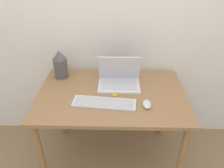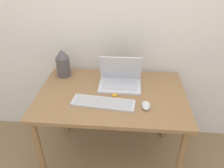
{
  "view_description": "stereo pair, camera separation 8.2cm",
  "coord_description": "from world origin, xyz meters",
  "px_view_note": "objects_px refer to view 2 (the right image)",
  "views": [
    {
      "loc": [
        0.04,
        -1.06,
        1.75
      ],
      "look_at": [
        0.0,
        0.37,
        0.87
      ],
      "focal_mm": 35.0,
      "sensor_mm": 36.0,
      "label": 1
    },
    {
      "loc": [
        0.12,
        -1.06,
        1.75
      ],
      "look_at": [
        0.0,
        0.37,
        0.87
      ],
      "focal_mm": 35.0,
      "sensor_mm": 36.0,
      "label": 2
    }
  ],
  "objects_px": {
    "mouse": "(146,105)",
    "mp3_player": "(115,94)",
    "laptop": "(120,79)",
    "keyboard": "(103,103)",
    "vase": "(63,63)"
  },
  "relations": [
    {
      "from": "mouse",
      "to": "mp3_player",
      "type": "height_order",
      "value": "mouse"
    },
    {
      "from": "laptop",
      "to": "vase",
      "type": "xyz_separation_m",
      "value": [
        -0.52,
        0.13,
        0.07
      ]
    },
    {
      "from": "mouse",
      "to": "mp3_player",
      "type": "bearing_deg",
      "value": 149.35
    },
    {
      "from": "mp3_player",
      "to": "mouse",
      "type": "bearing_deg",
      "value": -30.65
    },
    {
      "from": "mp3_player",
      "to": "laptop",
      "type": "bearing_deg",
      "value": 77.87
    },
    {
      "from": "keyboard",
      "to": "vase",
      "type": "bearing_deg",
      "value": 135.05
    },
    {
      "from": "mouse",
      "to": "mp3_player",
      "type": "distance_m",
      "value": 0.27
    },
    {
      "from": "mouse",
      "to": "vase",
      "type": "height_order",
      "value": "vase"
    },
    {
      "from": "keyboard",
      "to": "vase",
      "type": "height_order",
      "value": "vase"
    },
    {
      "from": "mouse",
      "to": "vase",
      "type": "xyz_separation_m",
      "value": [
        -0.72,
        0.42,
        0.11
      ]
    },
    {
      "from": "keyboard",
      "to": "mp3_player",
      "type": "relative_size",
      "value": 7.93
    },
    {
      "from": "mouse",
      "to": "laptop",
      "type": "bearing_deg",
      "value": 125.02
    },
    {
      "from": "vase",
      "to": "mp3_player",
      "type": "relative_size",
      "value": 4.17
    },
    {
      "from": "laptop",
      "to": "mp3_player",
      "type": "bearing_deg",
      "value": -102.13
    },
    {
      "from": "keyboard",
      "to": "mouse",
      "type": "height_order",
      "value": "mouse"
    }
  ]
}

